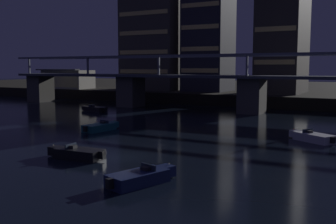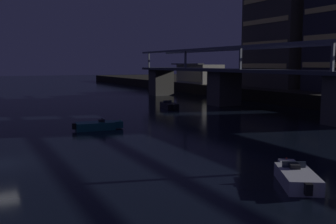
% 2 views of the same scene
% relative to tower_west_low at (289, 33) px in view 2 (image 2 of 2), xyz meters
% --- Properties ---
extents(tower_west_low, '(13.28, 13.05, 21.62)m').
position_rel_tower_west_low_xyz_m(tower_west_low, '(0.00, 0.00, 0.00)').
color(tower_west_low, '#423D38').
rests_on(tower_west_low, far_riverbank).
extents(waterfront_pavilion, '(12.40, 7.40, 4.70)m').
position_rel_tower_west_low_xyz_m(waterfront_pavilion, '(-20.95, -7.54, -8.42)').
color(waterfront_pavilion, '#B2AD9E').
rests_on(waterfront_pavilion, far_riverbank).
extents(speedboat_near_center, '(5.23, 2.37, 1.16)m').
position_rel_tower_west_low_xyz_m(speedboat_near_center, '(4.85, -29.48, -12.44)').
color(speedboat_near_center, black).
rests_on(speedboat_near_center, ground).
extents(speedboat_mid_center, '(2.24, 5.23, 1.16)m').
position_rel_tower_west_low_xyz_m(speedboat_mid_center, '(18.31, -45.02, -12.44)').
color(speedboat_mid_center, '#196066').
rests_on(speedboat_mid_center, ground).
extents(speedboat_mid_right, '(4.81, 3.75, 1.16)m').
position_rel_tower_west_low_xyz_m(speedboat_mid_right, '(40.93, -40.37, -12.44)').
color(speedboat_mid_right, silver).
rests_on(speedboat_mid_right, ground).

